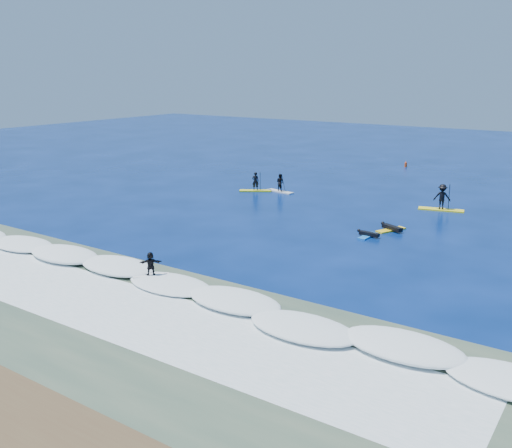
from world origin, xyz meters
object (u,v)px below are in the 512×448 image
Objects in this scene: marker_buoy at (406,164)px; sup_paddler_left at (255,184)px; sup_paddler_center at (280,184)px; sup_paddler_right at (442,199)px; prone_paddler_near at (391,228)px; prone_paddler_far at (368,235)px; wave_surfer at (151,266)px.

sup_paddler_left is at bearing -107.38° from marker_buoy.
sup_paddler_right reaches higher than sup_paddler_center.
prone_paddler_near is 1.18× the size of prone_paddler_far.
prone_paddler_near is at bearing -17.86° from sup_paddler_center.
prone_paddler_near is (14.80, -5.59, -0.46)m from sup_paddler_left.
sup_paddler_left is at bearing 174.13° from sup_paddler_right.
sup_paddler_right is 5.00× the size of marker_buoy.
wave_surfer is (-7.71, -23.45, -0.16)m from sup_paddler_right.
sup_paddler_center is 23.13m from wave_surfer.
sup_paddler_left is 1.02× the size of sup_paddler_center.
prone_paddler_near is (-1.01, -7.69, -0.76)m from sup_paddler_right.
sup_paddler_center reaches higher than prone_paddler_near.
marker_buoy is (-8.43, 25.94, 0.14)m from prone_paddler_near.
prone_paddler_near is 1.38× the size of wave_surfer.
sup_paddler_center is 14.97m from prone_paddler_far.
marker_buoy is (-9.44, 18.25, -0.62)m from sup_paddler_right.
marker_buoy is at bearing 18.71° from prone_paddler_far.
sup_paddler_left is at bearing -145.19° from sup_paddler_center.
prone_paddler_near is (12.82, -6.54, -0.54)m from sup_paddler_center.
prone_paddler_near is at bearing -110.95° from sup_paddler_right.
sup_paddler_left is 2.20m from sup_paddler_center.
sup_paddler_center reaches higher than wave_surfer.
sup_paddler_right is at bearing 28.20° from wave_surfer.
sup_paddler_center is 14.40m from prone_paddler_near.
prone_paddler_near is 2.32m from prone_paddler_far.
marker_buoy is at bearing 40.70° from sup_paddler_left.
marker_buoy reaches higher than prone_paddler_near.
prone_paddler_far is (12.13, -8.76, -0.56)m from sup_paddler_center.
wave_surfer reaches higher than marker_buoy.
sup_paddler_center is at bearing 86.39° from prone_paddler_near.
sup_paddler_center is 0.79× the size of sup_paddler_right.
sup_paddler_center reaches higher than marker_buoy.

